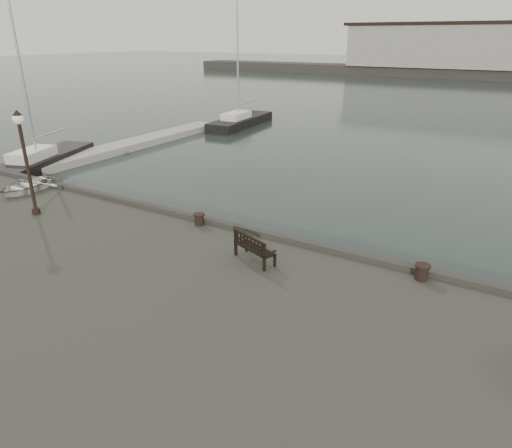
% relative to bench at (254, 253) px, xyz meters
% --- Properties ---
extents(ground, '(400.00, 400.00, 0.00)m').
position_rel_bench_xyz_m(ground, '(0.52, 1.94, -1.83)').
color(ground, black).
rests_on(ground, ground).
extents(pontoon, '(2.00, 24.00, 0.50)m').
position_rel_bench_xyz_m(pontoon, '(-19.48, 11.94, -1.58)').
color(pontoon, '#A9A59C').
rests_on(pontoon, ground).
extents(breakwater, '(140.00, 9.50, 12.20)m').
position_rel_bench_xyz_m(breakwater, '(-4.03, 93.94, 2.47)').
color(breakwater, '#383530').
rests_on(breakwater, ground).
extents(bench, '(1.57, 0.98, 0.85)m').
position_rel_bench_xyz_m(bench, '(0.00, 0.00, 0.00)').
color(bench, black).
rests_on(bench, quay).
extents(bollard_left, '(0.54, 0.54, 0.43)m').
position_rel_bench_xyz_m(bollard_left, '(-3.19, 1.44, -0.06)').
color(bollard_left, black).
rests_on(bollard_left, quay).
extents(bollard_right, '(0.47, 0.47, 0.46)m').
position_rel_bench_xyz_m(bollard_right, '(4.64, 1.41, -0.04)').
color(bollard_right, black).
rests_on(bollard_right, quay).
extents(lamp_post, '(0.40, 0.40, 3.95)m').
position_rel_bench_xyz_m(lamp_post, '(-9.27, -0.90, 2.26)').
color(lamp_post, black).
rests_on(lamp_post, quay).
extents(dinghy, '(2.15, 2.82, 0.55)m').
position_rel_bench_xyz_m(dinghy, '(-12.10, 0.64, 0.00)').
color(dinghy, silver).
rests_on(dinghy, quay).
extents(yacht_a, '(5.16, 9.04, 12.11)m').
position_rel_bench_xyz_m(yacht_a, '(-20.19, 7.00, -1.59)').
color(yacht_a, black).
rests_on(yacht_a, ground).
extents(yacht_d, '(3.22, 9.33, 11.57)m').
position_rel_bench_xyz_m(yacht_d, '(-17.24, 26.24, -1.60)').
color(yacht_d, black).
rests_on(yacht_d, ground).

